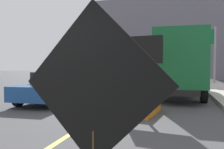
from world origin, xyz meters
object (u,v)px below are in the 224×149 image
Objects in this scene: roadwork_sign at (94,88)px; box_truck at (178,64)px; traffic_cone_near_sign at (96,140)px; traffic_cone_mid_lane at (120,115)px; arrow_board_trailer at (140,100)px; highway_guide_sign at (205,45)px; pickup_car at (56,86)px.

box_truck is (0.84, 11.19, 0.31)m from roadwork_sign.
traffic_cone_mid_lane is at bearing 92.15° from traffic_cone_near_sign.
roadwork_sign is at bearing -80.05° from traffic_cone_mid_lane.
arrow_board_trailer is 0.54× the size of highway_guide_sign.
traffic_cone_mid_lane is (-1.56, -7.07, -1.48)m from box_truck.
traffic_cone_near_sign is (4.05, -5.90, -0.37)m from pickup_car.
roadwork_sign is at bearing -71.19° from traffic_cone_near_sign.
arrow_board_trailer reaches higher than pickup_car.
box_truck is at bearing 85.72° from roadwork_sign.
pickup_car is (-4.21, 1.77, 0.22)m from arrow_board_trailer.
roadwork_sign is 0.48× the size of pickup_car.
box_truck is 1.57× the size of pickup_car.
arrow_board_trailer is 0.55× the size of pickup_car.
pickup_car is 5.41m from traffic_cone_mid_lane.
highway_guide_sign reaches higher than roadwork_sign.
arrow_board_trailer is 4.14m from traffic_cone_near_sign.
arrow_board_trailer is 4.10× the size of traffic_cone_near_sign.
arrow_board_trailer is 1.91m from traffic_cone_mid_lane.
roadwork_sign is 0.47× the size of highway_guide_sign.
traffic_cone_near_sign is (-3.75, -18.00, -3.10)m from highway_guide_sign.
roadwork_sign is 20.21m from highway_guide_sign.
box_truck is at bearing 77.54° from traffic_cone_mid_lane.
highway_guide_sign reaches higher than traffic_cone_near_sign.
roadwork_sign is 2.29m from traffic_cone_near_sign.
roadwork_sign is 0.86× the size of arrow_board_trailer.
highway_guide_sign is at bearing 57.18° from pickup_car.
box_truck is 12.38× the size of traffic_cone_mid_lane.
box_truck is at bearing -104.66° from highway_guide_sign.
arrow_board_trailer is at bearing 94.57° from roadwork_sign.
arrow_board_trailer reaches higher than traffic_cone_near_sign.
box_truck is at bearing 75.72° from arrow_board_trailer.
highway_guide_sign reaches higher than traffic_cone_mid_lane.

